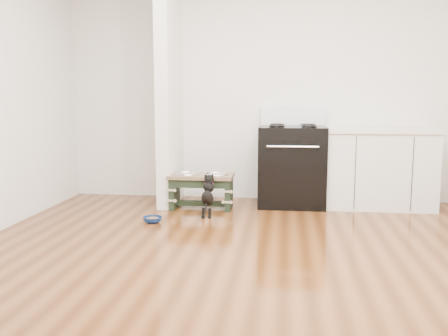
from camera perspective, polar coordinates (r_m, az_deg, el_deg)
ground at (r=3.84m, az=4.19°, el=-10.99°), size 5.00×5.00×0.00m
room_shell at (r=3.65m, az=4.46°, el=13.83°), size 5.00×5.00×5.00m
partition_wall at (r=5.88m, az=-6.24°, el=9.01°), size 0.15×0.80×2.70m
oven_range at (r=5.84m, az=7.78°, el=0.41°), size 0.76×0.69×1.14m
cabinet_run at (r=5.95m, az=17.25°, el=0.02°), size 1.24×0.64×0.91m
dog_feeder at (r=5.62m, az=-2.61°, el=-1.87°), size 0.71×0.38×0.41m
puppy at (r=5.29m, az=-1.84°, el=-2.95°), size 0.13×0.37×0.44m
floor_bowl at (r=5.09m, az=-8.17°, el=-5.87°), size 0.24×0.24×0.06m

